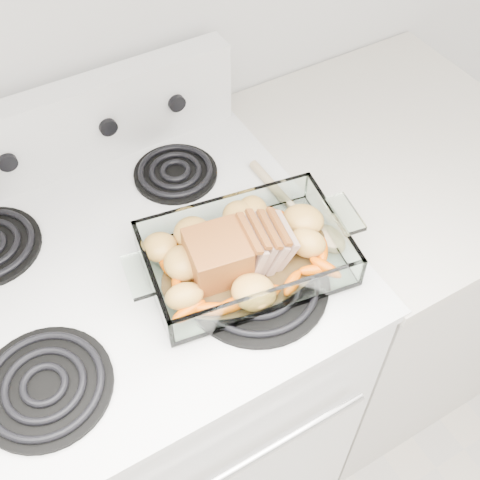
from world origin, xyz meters
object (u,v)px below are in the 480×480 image
counter_right (371,272)px  pork_roast (233,254)px  electric_range (149,381)px  baking_dish (246,258)px

counter_right → pork_roast: (-0.50, -0.11, 0.52)m
electric_range → baking_dish: size_ratio=3.25×
electric_range → pork_roast: bearing=-34.6°
electric_range → pork_roast: size_ratio=6.08×
counter_right → pork_roast: bearing=-167.0°
baking_dish → pork_roast: pork_roast is taller
electric_range → pork_roast: (0.17, -0.12, 0.51)m
counter_right → pork_roast: pork_roast is taller
electric_range → pork_roast: electric_range is taller
electric_range → baking_dish: bearing=-30.8°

